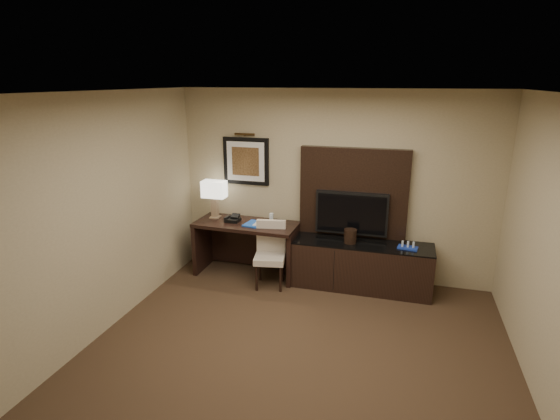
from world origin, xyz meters
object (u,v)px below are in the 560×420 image
(desk_phone, at_px, (233,218))
(minibar_tray, at_px, (408,245))
(tv, at_px, (352,213))
(desk, at_px, (247,248))
(desk_chair, at_px, (270,258))
(credenza, at_px, (360,265))
(table_lamp, at_px, (215,199))
(ice_bucket, at_px, (350,236))
(water_bottle, at_px, (271,219))

(desk_phone, height_order, minibar_tray, desk_phone)
(tv, xyz_separation_m, minibar_tray, (0.78, -0.23, -0.31))
(desk, xyz_separation_m, desk_chair, (0.45, -0.30, 0.03))
(credenza, distance_m, table_lamp, 2.34)
(minibar_tray, bearing_deg, table_lamp, 176.98)
(ice_bucket, bearing_deg, tv, 95.78)
(desk, relative_size, water_bottle, 8.77)
(minibar_tray, bearing_deg, ice_bucket, 179.75)
(water_bottle, bearing_deg, tv, 8.40)
(tv, bearing_deg, ice_bucket, -84.22)
(minibar_tray, bearing_deg, credenza, 176.27)
(water_bottle, bearing_deg, minibar_tray, -1.94)
(credenza, bearing_deg, ice_bucket, -165.95)
(ice_bucket, relative_size, minibar_tray, 0.75)
(ice_bucket, bearing_deg, desk_chair, -166.03)
(credenza, bearing_deg, desk, -179.88)
(desk, distance_m, credenza, 1.67)
(table_lamp, distance_m, desk_phone, 0.42)
(desk, xyz_separation_m, ice_bucket, (1.52, -0.04, 0.36))
(water_bottle, bearing_deg, desk_chair, -77.24)
(table_lamp, relative_size, desk_phone, 2.92)
(water_bottle, height_order, ice_bucket, water_bottle)
(table_lamp, distance_m, ice_bucket, 2.09)
(desk_chair, xyz_separation_m, ice_bucket, (1.07, 0.27, 0.33))
(tv, distance_m, water_bottle, 1.14)
(credenza, relative_size, tv, 1.93)
(minibar_tray, bearing_deg, desk_chair, -171.84)
(credenza, height_order, desk_chair, desk_chair)
(ice_bucket, xyz_separation_m, minibar_tray, (0.76, -0.00, -0.05))
(desk, distance_m, water_bottle, 0.62)
(ice_bucket, bearing_deg, desk_phone, 178.62)
(water_bottle, bearing_deg, ice_bucket, -3.06)
(ice_bucket, bearing_deg, credenza, 13.93)
(table_lamp, relative_size, minibar_tray, 2.29)
(credenza, distance_m, ice_bucket, 0.46)
(credenza, distance_m, tv, 0.73)
(desk, bearing_deg, credenza, 2.12)
(desk, bearing_deg, minibar_tray, 1.11)
(tv, distance_m, desk_chair, 1.30)
(ice_bucket, bearing_deg, minibar_tray, -0.25)
(water_bottle, bearing_deg, desk_phone, -178.12)
(desk, relative_size, desk_chair, 1.74)
(desk_chair, bearing_deg, minibar_tray, -2.06)
(tv, bearing_deg, minibar_tray, -16.35)
(tv, xyz_separation_m, water_bottle, (-1.12, -0.17, -0.13))
(water_bottle, bearing_deg, credenza, -1.08)
(desk, height_order, water_bottle, water_bottle)
(desk_phone, bearing_deg, ice_bucket, 0.09)
(desk_phone, bearing_deg, minibar_tray, 0.43)
(tv, relative_size, minibar_tray, 3.92)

